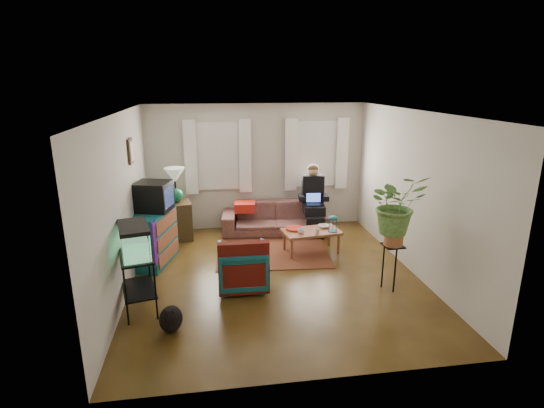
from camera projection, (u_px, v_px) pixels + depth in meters
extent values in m
cube|color=#4F2B14|center=(276.00, 276.00, 6.84)|extent=(4.50, 5.00, 0.01)
cube|color=white|center=(276.00, 112.00, 6.11)|extent=(4.50, 5.00, 0.01)
cube|color=silver|center=(257.00, 167.00, 8.85)|extent=(4.50, 0.01, 2.60)
cube|color=silver|center=(317.00, 267.00, 4.10)|extent=(4.50, 0.01, 2.60)
cube|color=silver|center=(123.00, 205.00, 6.15)|extent=(0.01, 5.00, 2.60)
cube|color=silver|center=(414.00, 193.00, 6.80)|extent=(0.01, 5.00, 2.60)
cube|color=white|center=(218.00, 156.00, 8.65)|extent=(1.08, 0.04, 1.38)
cube|color=white|center=(316.00, 154.00, 8.94)|extent=(1.08, 0.04, 1.38)
cube|color=white|center=(218.00, 157.00, 8.57)|extent=(1.36, 0.06, 1.50)
cube|color=white|center=(317.00, 154.00, 8.86)|extent=(1.36, 0.06, 1.50)
cube|color=#3D2616|center=(131.00, 151.00, 6.78)|extent=(0.04, 0.32, 0.40)
cube|color=brown|center=(273.00, 252.00, 7.80)|extent=(2.12, 1.75, 0.01)
imported|color=brown|center=(275.00, 213.00, 8.71)|extent=(2.23, 1.08, 0.84)
cube|color=#412818|center=(178.00, 221.00, 8.36)|extent=(0.60, 0.60, 0.76)
cube|color=#105B62|center=(153.00, 237.00, 7.24)|extent=(0.77, 1.12, 0.92)
cube|color=black|center=(153.00, 196.00, 7.13)|extent=(0.68, 0.65, 0.49)
cube|color=black|center=(138.00, 283.00, 5.72)|extent=(0.57, 0.81, 0.82)
cube|color=#7FD899|center=(134.00, 240.00, 5.54)|extent=(0.51, 0.73, 0.43)
ellipsoid|color=black|center=(171.00, 316.00, 5.32)|extent=(0.32, 0.46, 0.38)
imported|color=#136575|center=(243.00, 264.00, 6.39)|extent=(0.73, 0.68, 0.74)
cube|color=#9E0A0A|center=(244.00, 263.00, 6.08)|extent=(0.74, 0.18, 0.61)
cube|color=brown|center=(311.00, 241.00, 7.74)|extent=(1.09, 0.69, 0.42)
imported|color=white|center=(301.00, 231.00, 7.52)|extent=(0.13, 0.13, 0.09)
imported|color=beige|center=(317.00, 231.00, 7.53)|extent=(0.10, 0.10, 0.09)
imported|color=white|center=(324.00, 226.00, 7.83)|extent=(0.23, 0.23, 0.05)
cylinder|color=#B21414|center=(294.00, 229.00, 7.73)|extent=(0.35, 0.35, 0.04)
cube|color=black|center=(391.00, 267.00, 6.34)|extent=(0.31, 0.31, 0.71)
imported|color=#599947|center=(396.00, 213.00, 6.11)|extent=(0.84, 0.74, 0.90)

